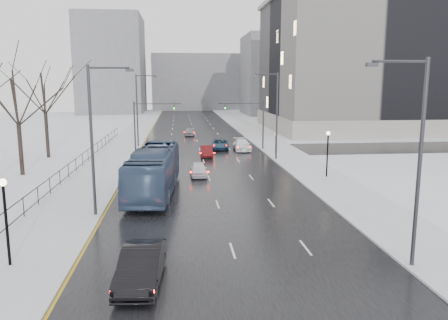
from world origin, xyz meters
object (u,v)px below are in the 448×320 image
object	(u,v)px
lamppost_l	(5,209)
mast_signal_right	(255,119)
streetlight_l_near	(95,133)
lamppost_r_mid	(328,147)
sedan_right_cross	(220,144)
sedan_left_near	(141,266)
sedan_right_near	(206,151)
streetlight_r_mid	(275,112)
mast_signal_left	(143,120)
tree_park_d	(23,176)
streetlight_r_near	(416,154)
streetlight_l_far	(139,107)
no_uturn_sign	(276,136)
sedan_center_near	(198,169)
sedan_center_far	(190,131)
sedan_right_far	(242,145)
tree_park_e	(49,158)
bus	(154,171)

from	to	relation	value
lamppost_l	mast_signal_right	xyz separation A→B (m)	(18.33, 36.00, 1.16)
streetlight_l_near	lamppost_r_mid	xyz separation A→B (m)	(19.17, 10.00, -2.67)
streetlight_l_near	mast_signal_right	xyz separation A→B (m)	(15.49, 28.00, -1.51)
mast_signal_right	sedan_right_cross	size ratio (longest dim) A/B	1.36
sedan_left_near	sedan_right_cross	xyz separation A→B (m)	(7.25, 39.38, -0.16)
sedan_right_near	lamppost_l	bearing A→B (deg)	-109.92
streetlight_r_mid	mast_signal_left	size ratio (longest dim) A/B	1.54
mast_signal_right	tree_park_d	bearing A→B (deg)	-150.88
streetlight_r_near	streetlight_l_far	distance (m)	45.06
streetlight_l_far	mast_signal_left	size ratio (longest dim) A/B	1.54
no_uturn_sign	sedan_center_near	bearing A→B (deg)	-130.45
mast_signal_left	sedan_right_near	bearing A→B (deg)	-32.34
sedan_left_near	sedan_center_far	xyz separation A→B (m)	(3.54, 55.20, -0.14)
sedan_right_far	sedan_center_near	bearing A→B (deg)	-111.92
streetlight_l_near	lamppost_l	xyz separation A→B (m)	(-2.83, -8.00, -2.67)
tree_park_e	sedan_right_near	distance (m)	18.76
tree_park_e	sedan_center_near	world-z (taller)	tree_park_e
streetlight_l_far	sedan_right_far	world-z (taller)	streetlight_l_far
bus	sedan_right_near	bearing A→B (deg)	76.92
lamppost_r_mid	sedan_right_near	xyz separation A→B (m)	(-10.47, 13.03, -2.24)
bus	sedan_center_far	distance (m)	39.00
streetlight_r_near	sedan_right_near	xyz separation A→B (m)	(-7.64, 33.03, -4.91)
streetlight_l_far	lamppost_l	distance (m)	40.19
streetlight_r_mid	sedan_center_near	size ratio (longest dim) A/B	2.57
mast_signal_right	sedan_center_near	world-z (taller)	mast_signal_right
no_uturn_sign	sedan_right_cross	distance (m)	8.31
lamppost_l	lamppost_r_mid	xyz separation A→B (m)	(22.00, 18.00, 0.00)
lamppost_l	bus	bearing A→B (deg)	66.11
streetlight_r_mid	streetlight_l_far	xyz separation A→B (m)	(-16.33, 12.00, 0.00)
sedan_center_near	sedan_right_cross	bearing A→B (deg)	77.15
lamppost_r_mid	tree_park_d	bearing A→B (deg)	172.09
tree_park_d	lamppost_l	xyz separation A→B (m)	(6.80, -22.00, 2.94)
streetlight_l_far	lamppost_l	size ratio (longest dim) A/B	2.34
streetlight_r_mid	streetlight_l_near	world-z (taller)	same
sedan_right_far	bus	bearing A→B (deg)	-114.86
lamppost_r_mid	sedan_right_near	distance (m)	16.86
sedan_left_near	sedan_right_far	size ratio (longest dim) A/B	0.99
streetlight_r_near	bus	bearing A→B (deg)	129.02
streetlight_r_mid	mast_signal_right	xyz separation A→B (m)	(-0.84, 8.00, -1.51)
streetlight_r_mid	tree_park_e	bearing A→B (deg)	171.37
tree_park_d	lamppost_l	bearing A→B (deg)	-72.82
streetlight_r_mid	bus	size ratio (longest dim) A/B	0.76
no_uturn_sign	sedan_right_far	world-z (taller)	no_uturn_sign
streetlight_r_mid	sedan_center_far	xyz separation A→B (m)	(-9.13, 24.79, -4.90)
streetlight_l_far	sedan_right_far	size ratio (longest dim) A/B	1.99
mast_signal_left	no_uturn_sign	bearing A→B (deg)	-13.60
no_uturn_sign	sedan_right_near	size ratio (longest dim) A/B	0.67
bus	sedan_right_far	xyz separation A→B (m)	(10.30, 21.64, -1.10)
sedan_right_cross	mast_signal_right	bearing A→B (deg)	-6.94
streetlight_l_far	sedan_right_near	bearing A→B (deg)	-45.91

